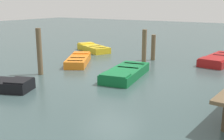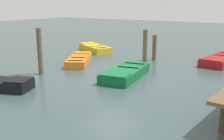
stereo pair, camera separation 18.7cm
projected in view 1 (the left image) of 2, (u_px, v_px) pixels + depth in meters
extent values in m
plane|color=#384C4C|center=(112.00, 77.00, 12.51)|extent=(80.00, 80.00, 0.00)
cube|color=#0F602D|center=(126.00, 73.00, 12.54)|extent=(3.55, 1.84, 0.40)
cube|color=orange|center=(126.00, 70.00, 12.51)|extent=(3.01, 1.47, 0.04)
cube|color=#0F602D|center=(115.00, 75.00, 11.30)|extent=(0.93, 1.27, 0.06)
cube|color=#B06E1E|center=(128.00, 68.00, 12.73)|extent=(0.37, 1.02, 0.04)
cube|color=#B06E1E|center=(134.00, 64.00, 13.56)|extent=(0.37, 1.02, 0.04)
cube|color=black|center=(19.00, 80.00, 10.48)|extent=(1.15, 1.08, 0.06)
cube|color=orange|center=(78.00, 60.00, 15.27)|extent=(3.10, 2.38, 0.40)
cube|color=black|center=(78.00, 58.00, 15.23)|extent=(2.60, 1.96, 0.04)
cube|color=orange|center=(81.00, 53.00, 16.34)|extent=(1.03, 1.13, 0.06)
cube|color=black|center=(78.00, 58.00, 15.01)|extent=(0.58, 0.80, 0.04)
cube|color=black|center=(75.00, 61.00, 14.21)|extent=(0.58, 0.80, 0.04)
cube|color=maroon|center=(220.00, 60.00, 15.50)|extent=(3.69, 1.73, 0.40)
cube|color=black|center=(220.00, 57.00, 15.47)|extent=(3.13, 1.38, 0.04)
cube|color=maroon|center=(212.00, 59.00, 14.40)|extent=(0.92, 1.27, 0.06)
cube|color=black|center=(222.00, 56.00, 15.66)|extent=(0.32, 1.04, 0.04)
cube|color=gold|center=(93.00, 48.00, 19.32)|extent=(2.39, 3.19, 0.40)
cube|color=#4C3319|center=(93.00, 46.00, 19.29)|extent=(1.96, 2.67, 0.04)
cube|color=gold|center=(86.00, 43.00, 20.25)|extent=(1.22, 1.06, 0.06)
cube|color=#42301E|center=(95.00, 46.00, 19.09)|extent=(0.89, 0.59, 0.04)
cube|color=#42301E|center=(100.00, 48.00, 18.40)|extent=(0.89, 0.59, 0.04)
cylinder|color=brown|center=(144.00, 47.00, 15.06)|extent=(0.25, 0.25, 1.91)
cylinder|color=brown|center=(153.00, 48.00, 16.19)|extent=(0.25, 0.25, 1.50)
cylinder|color=brown|center=(39.00, 52.00, 12.78)|extent=(0.24, 0.24, 2.18)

